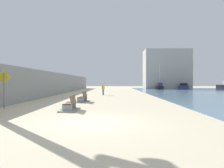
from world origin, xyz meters
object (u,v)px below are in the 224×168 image
Objects in this scene: bench_far at (83,99)px; pedestrian_sign at (4,85)px; bench_near at (70,107)px; person_walking at (103,88)px; boat_nearest at (160,87)px; boat_outer at (184,87)px.

bench_far is 0.84× the size of pedestrian_sign.
bench_far is (-0.02, 5.42, 0.00)m from bench_near.
person_walking reaches higher than bench_near.
bench_near is 15.28m from person_walking.
bench_far is 9.91m from person_walking.
boat_nearest is 2.54× the size of pedestrian_sign.
boat_nearest reaches higher than bench_near.
bench_near is at bearing -95.06° from person_walking.
person_walking is 25.72m from boat_nearest.
pedestrian_sign is at bearing -117.19° from boat_nearest.
person_walking is at bearing -119.96° from boat_nearest.
person_walking is (1.36, 9.79, 0.68)m from bench_far.
boat_outer is (6.43, 1.17, -0.05)m from boat_nearest.
bench_far is at bearing 90.17° from bench_near.
person_walking is at bearing 84.94° from bench_near.
person_walking is at bearing 82.08° from bench_far.
boat_nearest is (14.20, 32.07, 0.43)m from bench_far.
bench_far is 0.33× the size of boat_nearest.
person_walking is at bearing -129.40° from boat_outer.
boat_outer is at bearing 56.28° from pedestrian_sign.
boat_nearest reaches higher than pedestrian_sign.
bench_far is at bearing -121.82° from boat_outer.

